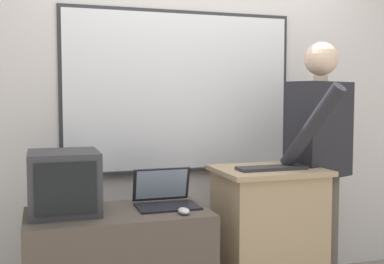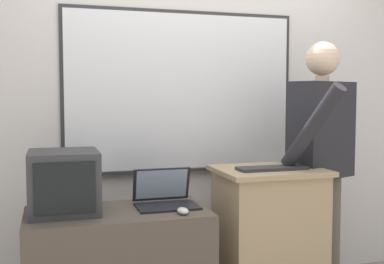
{
  "view_description": "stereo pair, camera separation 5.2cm",
  "coord_description": "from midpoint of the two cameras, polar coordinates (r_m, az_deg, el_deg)",
  "views": [
    {
      "loc": [
        -1.09,
        -2.21,
        1.37
      ],
      "look_at": [
        -0.23,
        0.48,
        1.16
      ],
      "focal_mm": 45.0,
      "sensor_mm": 36.0,
      "label": 1
    },
    {
      "loc": [
        -1.04,
        -2.22,
        1.37
      ],
      "look_at": [
        -0.23,
        0.48,
        1.16
      ],
      "focal_mm": 45.0,
      "sensor_mm": 36.0,
      "label": 2
    }
  ],
  "objects": [
    {
      "name": "wireless_keyboard",
      "position": [
        2.96,
        8.93,
        -4.24
      ],
      "size": [
        0.43,
        0.14,
        0.02
      ],
      "color": "#2D2D30",
      "rests_on": "lectern_podium"
    },
    {
      "name": "lectern_podium",
      "position": [
        3.12,
        8.48,
        -12.62
      ],
      "size": [
        0.65,
        0.53,
        0.93
      ],
      "color": "tan",
      "rests_on": "ground_plane"
    },
    {
      "name": "computer_mouse_by_laptop",
      "position": [
        2.62,
        -1.56,
        -9.33
      ],
      "size": [
        0.06,
        0.1,
        0.03
      ],
      "color": "silver",
      "rests_on": "side_desk"
    },
    {
      "name": "back_wall",
      "position": [
        3.5,
        -0.17,
        5.2
      ],
      "size": [
        6.4,
        0.17,
        2.86
      ],
      "color": "silver",
      "rests_on": "ground_plane"
    },
    {
      "name": "crt_monitor",
      "position": [
        2.72,
        -15.47,
        -5.75
      ],
      "size": [
        0.37,
        0.4,
        0.34
      ],
      "color": "#333335",
      "rests_on": "side_desk"
    },
    {
      "name": "person_presenter",
      "position": [
        3.28,
        14.47,
        -2.2
      ],
      "size": [
        0.63,
        0.69,
        1.72
      ],
      "rotation": [
        0.0,
        0.0,
        0.39
      ],
      "color": "brown",
      "rests_on": "ground_plane"
    },
    {
      "name": "laptop",
      "position": [
        2.83,
        -3.81,
        -7.46
      ],
      "size": [
        0.35,
        0.3,
        0.21
      ],
      "color": "black",
      "rests_on": "side_desk"
    }
  ]
}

